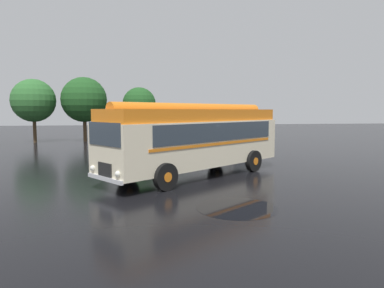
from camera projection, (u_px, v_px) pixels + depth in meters
name	position (u px, v px, depth m)	size (l,w,h in m)	color
ground_plane	(189.00, 175.00, 16.73)	(120.00, 120.00, 0.00)	black
vintage_bus	(196.00, 137.00, 16.41)	(9.55, 7.98, 3.49)	beige
car_near_left	(143.00, 137.00, 29.94)	(1.98, 4.21, 1.66)	black
car_mid_left	(176.00, 136.00, 30.64)	(2.41, 4.40, 1.66)	#144C28
car_mid_right	(209.00, 136.00, 30.87)	(2.40, 4.40, 1.66)	#B7BABF
box_van	(234.00, 130.00, 31.23)	(2.38, 5.79, 2.50)	silver
tree_far_left	(35.00, 100.00, 33.55)	(4.21, 4.21, 6.24)	#4C3823
tree_left_of_centre	(85.00, 99.00, 34.62)	(4.54, 4.54, 6.52)	#4C3823
tree_centre	(139.00, 103.00, 35.48)	(3.44, 3.44, 5.56)	#4C3823
puddle_patch	(237.00, 208.00, 11.11)	(2.64, 2.64, 0.01)	black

